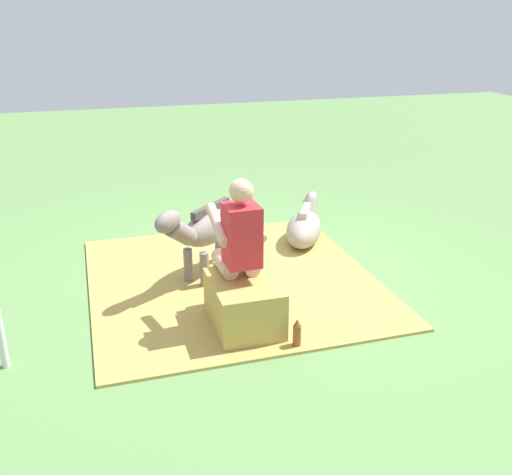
{
  "coord_description": "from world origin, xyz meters",
  "views": [
    {
      "loc": [
        -5.17,
        1.61,
        2.56
      ],
      "look_at": [
        -0.24,
        0.12,
        0.55
      ],
      "focal_mm": 40.65,
      "sensor_mm": 36.0,
      "label": 1
    }
  ],
  "objects_px": {
    "hay_bale": "(244,305)",
    "soda_bottle": "(297,334)",
    "person_seated": "(238,244)",
    "pony_lying": "(305,226)",
    "pony_standing": "(206,229)"
  },
  "relations": [
    {
      "from": "hay_bale",
      "to": "soda_bottle",
      "type": "relative_size",
      "value": 2.84
    },
    {
      "from": "person_seated",
      "to": "pony_lying",
      "type": "xyz_separation_m",
      "value": [
        1.6,
        -1.25,
        -0.53
      ]
    },
    {
      "from": "hay_bale",
      "to": "pony_standing",
      "type": "distance_m",
      "value": 1.13
    },
    {
      "from": "hay_bale",
      "to": "pony_lying",
      "type": "relative_size",
      "value": 0.57
    },
    {
      "from": "hay_bale",
      "to": "pony_standing",
      "type": "xyz_separation_m",
      "value": [
        1.08,
        0.09,
        0.32
      ]
    },
    {
      "from": "pony_lying",
      "to": "soda_bottle",
      "type": "bearing_deg",
      "value": 157.17
    },
    {
      "from": "hay_bale",
      "to": "soda_bottle",
      "type": "distance_m",
      "value": 0.55
    },
    {
      "from": "pony_lying",
      "to": "soda_bottle",
      "type": "xyz_separation_m",
      "value": [
        -2.2,
        0.93,
        -0.06
      ]
    },
    {
      "from": "hay_bale",
      "to": "soda_bottle",
      "type": "height_order",
      "value": "hay_bale"
    },
    {
      "from": "pony_lying",
      "to": "person_seated",
      "type": "bearing_deg",
      "value": 141.98
    },
    {
      "from": "pony_standing",
      "to": "soda_bottle",
      "type": "xyz_separation_m",
      "value": [
        -1.52,
        -0.41,
        -0.41
      ]
    },
    {
      "from": "person_seated",
      "to": "soda_bottle",
      "type": "relative_size",
      "value": 5.05
    },
    {
      "from": "hay_bale",
      "to": "pony_lying",
      "type": "height_order",
      "value": "hay_bale"
    },
    {
      "from": "hay_bale",
      "to": "soda_bottle",
      "type": "bearing_deg",
      "value": -143.43
    },
    {
      "from": "hay_bale",
      "to": "person_seated",
      "type": "bearing_deg",
      "value": 1.0
    }
  ]
}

